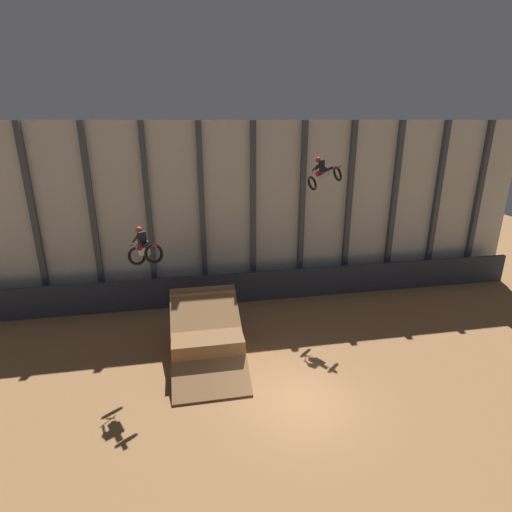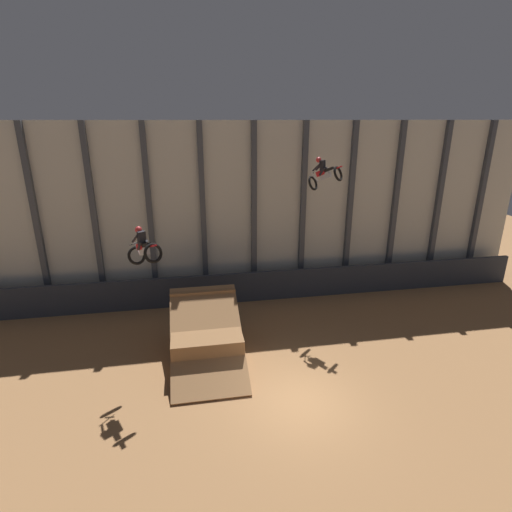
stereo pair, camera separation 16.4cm
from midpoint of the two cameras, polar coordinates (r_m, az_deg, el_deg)
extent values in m
plane|color=#996B42|center=(15.43, 6.11, -19.94)|extent=(60.00, 60.00, 0.00)
cube|color=beige|center=(22.08, -0.71, 6.29)|extent=(32.00, 0.12, 9.62)
cube|color=#3D424C|center=(22.78, -29.24, 4.25)|extent=(0.28, 0.28, 9.62)
cube|color=#3D424C|center=(22.05, -22.43, 4.83)|extent=(0.28, 0.28, 9.62)
cube|color=#3D424C|center=(21.65, -15.24, 5.36)|extent=(0.28, 0.28, 9.62)
cube|color=#3D424C|center=(21.59, -7.89, 5.82)|extent=(0.28, 0.28, 9.62)
cube|color=#3D424C|center=(21.89, -0.62, 6.18)|extent=(0.28, 0.28, 9.62)
cube|color=#3D424C|center=(22.53, 6.36, 6.43)|extent=(0.28, 0.28, 9.62)
cube|color=#3D424C|center=(23.47, 12.88, 6.58)|extent=(0.28, 0.28, 9.62)
cube|color=#3D424C|center=(24.69, 18.82, 6.64)|extent=(0.28, 0.28, 9.62)
cube|color=#3D424C|center=(26.15, 24.16, 6.64)|extent=(0.28, 0.28, 9.62)
cube|color=#3D424C|center=(27.80, 28.89, 6.59)|extent=(0.28, 0.28, 9.62)
cube|color=#2D333D|center=(22.27, -0.17, -4.34)|extent=(31.36, 0.20, 1.69)
cube|color=olive|center=(17.71, -7.37, -11.62)|extent=(2.88, 3.48, 1.39)
cube|color=olive|center=(18.79, -7.73, -8.11)|extent=(2.94, 0.50, 2.32)
cube|color=#996B42|center=(16.83, -7.27, -11.54)|extent=(2.94, 5.06, 2.50)
torus|color=black|center=(16.04, -16.92, 0.02)|extent=(0.79, 0.67, 0.73)
torus|color=black|center=(14.77, -14.70, 0.34)|extent=(0.79, 0.67, 0.73)
cube|color=#B7B7BC|center=(15.35, -15.88, 0.62)|extent=(0.47, 0.59, 0.42)
cube|color=red|center=(15.50, -16.32, 1.30)|extent=(0.43, 0.52, 0.36)
cube|color=black|center=(15.14, -15.70, 1.49)|extent=(0.44, 0.57, 0.28)
cube|color=red|center=(14.68, -14.76, 1.36)|extent=(0.31, 0.38, 0.17)
cylinder|color=#B7B7BC|center=(15.87, -16.86, 0.90)|extent=(0.26, 0.36, 0.46)
cylinder|color=black|center=(15.83, -17.00, 1.75)|extent=(0.45, 0.53, 0.04)
cube|color=black|center=(15.32, -16.26, 2.45)|extent=(0.33, 0.31, 0.50)
sphere|color=red|center=(15.41, -16.69, 3.57)|extent=(0.40, 0.42, 0.33)
cylinder|color=black|center=(15.32, -16.53, 1.39)|extent=(0.28, 0.35, 0.40)
cylinder|color=black|center=(15.43, -15.74, 1.58)|extent=(0.28, 0.35, 0.40)
cylinder|color=black|center=(15.47, -17.17, 2.31)|extent=(0.32, 0.43, 0.38)
cylinder|color=black|center=(15.60, -16.13, 2.55)|extent=(0.32, 0.43, 0.38)
torus|color=black|center=(20.03, 7.80, 10.28)|extent=(0.79, 0.79, 0.71)
torus|color=black|center=(19.42, 11.32, 11.47)|extent=(0.79, 0.79, 0.71)
cube|color=#B7B7BC|center=(19.70, 9.55, 11.24)|extent=(0.54, 0.54, 0.46)
cube|color=red|center=(19.78, 8.94, 11.65)|extent=(0.49, 0.49, 0.39)
cube|color=black|center=(19.61, 9.93, 12.05)|extent=(0.51, 0.51, 0.33)
cube|color=red|center=(19.39, 11.34, 12.28)|extent=(0.35, 0.35, 0.20)
cylinder|color=#B7B7BC|center=(19.96, 8.02, 11.08)|extent=(0.34, 0.34, 0.43)
cylinder|color=black|center=(19.96, 7.90, 11.77)|extent=(0.28, 0.63, 0.04)
cube|color=black|center=(19.71, 9.16, 12.65)|extent=(0.36, 0.36, 0.51)
sphere|color=red|center=(19.78, 8.62, 13.44)|extent=(0.43, 0.43, 0.34)
cylinder|color=black|center=(19.62, 9.10, 11.85)|extent=(0.30, 0.30, 0.42)
cylinder|color=black|center=(19.83, 9.40, 11.91)|extent=(0.30, 0.30, 0.42)
cylinder|color=black|center=(19.68, 8.33, 12.45)|extent=(0.36, 0.36, 0.41)
cylinder|color=black|center=(19.96, 8.75, 12.52)|extent=(0.36, 0.36, 0.41)
camera|label=1|loc=(0.08, -90.26, -0.09)|focal=28.00mm
camera|label=2|loc=(0.08, 89.74, 0.09)|focal=28.00mm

